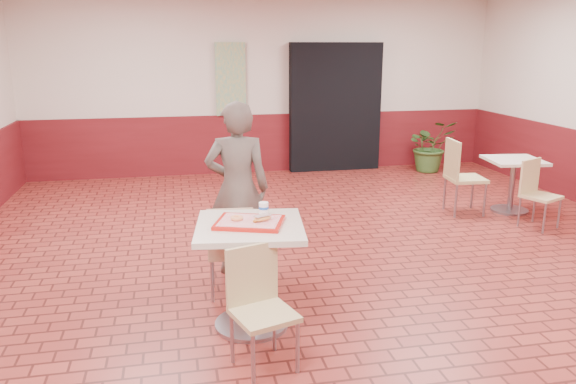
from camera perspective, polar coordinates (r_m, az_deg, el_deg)
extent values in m
cube|color=maroon|center=(5.28, 6.95, -9.55)|extent=(8.00, 10.00, 0.01)
cube|color=beige|center=(9.70, -2.28, 10.84)|extent=(8.00, 0.01, 3.00)
cube|color=#581014|center=(9.80, -2.20, 4.99)|extent=(8.00, 0.04, 1.00)
cube|color=black|center=(9.89, 4.81, 8.55)|extent=(1.60, 0.22, 2.20)
cube|color=gray|center=(9.56, -5.85, 11.31)|extent=(0.50, 0.03, 1.20)
cube|color=beige|center=(4.27, -3.91, -3.57)|extent=(0.80, 0.80, 0.04)
cylinder|color=gray|center=(4.42, -3.82, -8.79)|extent=(0.09, 0.09, 0.80)
cylinder|color=gray|center=(4.59, -3.73, -13.20)|extent=(0.58, 0.58, 0.03)
cube|color=tan|center=(3.88, -2.45, -12.36)|extent=(0.49, 0.49, 0.04)
cube|color=tan|center=(3.93, -3.67, -8.32)|extent=(0.38, 0.15, 0.43)
cylinder|color=gray|center=(3.79, -3.56, -16.72)|extent=(0.03, 0.03, 0.38)
cylinder|color=gray|center=(3.92, 0.98, -15.49)|extent=(0.03, 0.03, 0.38)
cylinder|color=gray|center=(4.05, -5.70, -14.52)|extent=(0.03, 0.03, 0.38)
cylinder|color=gray|center=(4.18, -1.40, -13.49)|extent=(0.03, 0.03, 0.38)
cube|color=tan|center=(5.00, -5.85, -6.01)|extent=(0.42, 0.42, 0.04)
cube|color=tan|center=(4.76, -5.87, -4.16)|extent=(0.39, 0.06, 0.43)
cylinder|color=gray|center=(5.24, -4.00, -7.43)|extent=(0.03, 0.03, 0.38)
cylinder|color=gray|center=(5.24, -7.67, -7.55)|extent=(0.03, 0.03, 0.38)
cylinder|color=gray|center=(4.93, -3.78, -8.89)|extent=(0.03, 0.03, 0.38)
cylinder|color=gray|center=(4.93, -7.70, -9.02)|extent=(0.03, 0.03, 0.38)
imported|color=brown|center=(5.36, -5.16, 0.32)|extent=(0.65, 0.47, 1.67)
cube|color=#B2140D|center=(4.26, -3.92, -3.11)|extent=(0.50, 0.39, 0.03)
cube|color=#E18585|center=(4.25, -3.92, -2.91)|extent=(0.44, 0.33, 0.00)
torus|color=#ED9156|center=(4.27, -5.23, -2.64)|extent=(0.11, 0.11, 0.03)
ellipsoid|color=#E18A41|center=(4.23, -2.62, -2.70)|extent=(0.17, 0.13, 0.04)
cube|color=silver|center=(4.22, -2.63, -2.40)|extent=(0.15, 0.11, 0.01)
ellipsoid|color=#AC5617|center=(4.20, -3.37, -2.97)|extent=(0.04, 0.03, 0.02)
cylinder|color=white|center=(4.39, -2.48, -1.66)|extent=(0.07, 0.07, 0.09)
cylinder|color=blue|center=(4.39, -2.48, -1.60)|extent=(0.08, 0.08, 0.02)
cube|color=beige|center=(7.94, 22.02, 2.99)|extent=(0.67, 0.67, 0.04)
cylinder|color=gray|center=(8.01, 21.78, 0.51)|extent=(0.07, 0.07, 0.67)
cylinder|color=gray|center=(8.09, 21.56, -1.71)|extent=(0.49, 0.49, 0.03)
cube|color=#CBBD7A|center=(7.70, 17.61, 1.29)|extent=(0.49, 0.49, 0.04)
cube|color=#CBBD7A|center=(7.57, 16.34, 3.25)|extent=(0.08, 0.45, 0.49)
cylinder|color=gray|center=(7.67, 19.36, -0.78)|extent=(0.03, 0.03, 0.44)
cylinder|color=gray|center=(8.01, 18.21, -0.04)|extent=(0.03, 0.03, 0.44)
cylinder|color=gray|center=(7.51, 16.69, -0.87)|extent=(0.03, 0.03, 0.44)
cylinder|color=gray|center=(7.86, 15.63, -0.12)|extent=(0.03, 0.03, 0.44)
cube|color=#DBC383|center=(7.42, 24.31, -0.43)|extent=(0.50, 0.50, 0.04)
cube|color=#DBC383|center=(7.45, 23.36, 1.52)|extent=(0.36, 0.18, 0.41)
cylinder|color=gray|center=(7.26, 24.60, -2.44)|extent=(0.03, 0.03, 0.37)
cylinder|color=gray|center=(7.54, 25.83, -1.98)|extent=(0.03, 0.03, 0.37)
cylinder|color=gray|center=(7.41, 22.44, -1.88)|extent=(0.03, 0.03, 0.37)
cylinder|color=gray|center=(7.68, 23.72, -1.45)|extent=(0.03, 0.03, 0.37)
imported|color=#335823|center=(10.11, 14.26, 4.57)|extent=(0.82, 0.71, 0.90)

